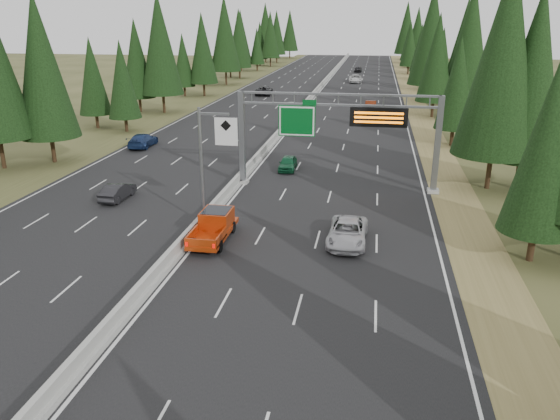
{
  "coord_description": "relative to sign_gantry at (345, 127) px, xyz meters",
  "views": [
    {
      "loc": [
        11.14,
        -8.79,
        13.47
      ],
      "look_at": [
        6.17,
        20.0,
        3.18
      ],
      "focal_mm": 35.0,
      "sensor_mm": 36.0,
      "label": 1
    }
  ],
  "objects": [
    {
      "name": "tree_row_left",
      "position": [
        -30.79,
        38.17,
        3.75
      ],
      "size": [
        11.45,
        241.37,
        18.62
      ],
      "color": "black",
      "rests_on": "ground"
    },
    {
      "name": "hov_sign_pole",
      "position": [
        -8.33,
        -9.92,
        -0.54
      ],
      "size": [
        2.8,
        0.5,
        8.0
      ],
      "color": "slate",
      "rests_on": "road"
    },
    {
      "name": "shoulder_left",
      "position": [
        -26.72,
        45.12,
        -5.24
      ],
      "size": [
        3.6,
        260.0,
        0.06
      ],
      "primitive_type": "cube",
      "color": "#3C421F",
      "rests_on": "ground"
    },
    {
      "name": "car_ahead_white",
      "position": [
        -2.31,
        80.32,
        -4.36
      ],
      "size": [
        3.09,
        6.1,
        1.65
      ],
      "primitive_type": "imported",
      "rotation": [
        0.0,
        0.0,
        0.06
      ],
      "color": "silver",
      "rests_on": "road"
    },
    {
      "name": "red_pickup",
      "position": [
        -7.42,
        -12.29,
        -4.21
      ],
      "size": [
        1.95,
        5.45,
        1.78
      ],
      "color": "black",
      "rests_on": "road"
    },
    {
      "name": "silver_minivan",
      "position": [
        0.99,
        -11.62,
        -4.47
      ],
      "size": [
        2.48,
        5.19,
        1.43
      ],
      "primitive_type": "imported",
      "rotation": [
        0.0,
        0.0,
        -0.02
      ],
      "color": "#B9B8BE",
      "rests_on": "road"
    },
    {
      "name": "tree_row_right",
      "position": [
        12.97,
        38.23,
        3.86
      ],
      "size": [
        11.76,
        239.76,
        18.76
      ],
      "color": "black",
      "rests_on": "ground"
    },
    {
      "name": "median_barrier",
      "position": [
        -8.92,
        45.12,
        -4.85
      ],
      "size": [
        0.7,
        260.0,
        0.85
      ],
      "color": "gray",
      "rests_on": "road"
    },
    {
      "name": "road",
      "position": [
        -8.92,
        45.12,
        -5.23
      ],
      "size": [
        32.0,
        260.0,
        0.08
      ],
      "primitive_type": "cube",
      "color": "black",
      "rests_on": "ground"
    },
    {
      "name": "car_ahead_far",
      "position": [
        -2.64,
        105.45,
        -4.47
      ],
      "size": [
        2.0,
        4.33,
        1.44
      ],
      "primitive_type": "imported",
      "rotation": [
        0.0,
        0.0,
        -0.07
      ],
      "color": "black",
      "rests_on": "road"
    },
    {
      "name": "car_onc_blue",
      "position": [
        -22.69,
        11.93,
        -4.45
      ],
      "size": [
        2.28,
        5.17,
        1.48
      ],
      "primitive_type": "imported",
      "rotation": [
        0.0,
        0.0,
        3.18
      ],
      "color": "navy",
      "rests_on": "road"
    },
    {
      "name": "sign_gantry",
      "position": [
        0.0,
        0.0,
        0.0
      ],
      "size": [
        16.75,
        0.98,
        7.8
      ],
      "color": "slate",
      "rests_on": "road"
    },
    {
      "name": "car_ahead_dkgrey",
      "position": [
        1.82,
        31.22,
        -4.47
      ],
      "size": [
        2.2,
        5.01,
        1.43
      ],
      "primitive_type": "imported",
      "rotation": [
        0.0,
        0.0,
        0.04
      ],
      "color": "black",
      "rests_on": "road"
    },
    {
      "name": "car_ahead_green",
      "position": [
        -5.46,
        5.12,
        -4.55
      ],
      "size": [
        1.62,
        3.81,
        1.29
      ],
      "primitive_type": "imported",
      "rotation": [
        0.0,
        0.0,
        0.03
      ],
      "color": "#135330",
      "rests_on": "road"
    },
    {
      "name": "car_onc_near",
      "position": [
        -17.17,
        -5.87,
        -4.54
      ],
      "size": [
        1.48,
        4.0,
        1.31
      ],
      "primitive_type": "imported",
      "rotation": [
        0.0,
        0.0,
        3.12
      ],
      "color": "black",
      "rests_on": "road"
    },
    {
      "name": "car_onc_white",
      "position": [
        -10.42,
        39.93,
        -4.5
      ],
      "size": [
        1.91,
        4.14,
        1.37
      ],
      "primitive_type": "imported",
      "rotation": [
        0.0,
        0.0,
        3.07
      ],
      "color": "silver",
      "rests_on": "road"
    },
    {
      "name": "car_ahead_dkred",
      "position": [
        1.61,
        41.02,
        -4.42
      ],
      "size": [
        1.71,
        4.67,
        1.53
      ],
      "primitive_type": "imported",
      "rotation": [
        0.0,
        0.0,
        -0.02
      ],
      "color": "#62210E",
      "rests_on": "road"
    },
    {
      "name": "shoulder_right",
      "position": [
        8.88,
        45.12,
        -5.24
      ],
      "size": [
        3.6,
        260.0,
        0.06
      ],
      "primitive_type": "cube",
      "color": "olive",
      "rests_on": "ground"
    },
    {
      "name": "car_onc_far",
      "position": [
        -18.06,
        56.64,
        -4.37
      ],
      "size": [
        3.07,
        6.03,
        1.63
      ],
      "primitive_type": "imported",
      "rotation": [
        0.0,
        0.0,
        3.2
      ],
      "color": "black",
      "rests_on": "road"
    }
  ]
}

